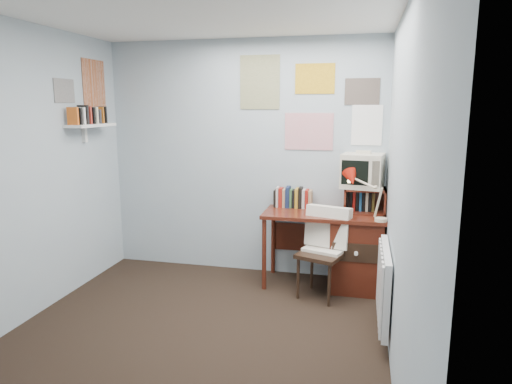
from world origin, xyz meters
TOP-DOWN VIEW (x-y plane):
  - ground at (0.00, 0.00)m, footprint 3.50×3.50m
  - back_wall at (0.00, 1.75)m, footprint 3.00×0.02m
  - left_wall at (-1.50, 0.00)m, footprint 0.02×3.50m
  - right_wall at (1.50, 0.00)m, footprint 0.02×3.50m
  - ceiling at (0.00, 0.00)m, footprint 3.00×3.50m
  - desk at (1.17, 1.48)m, footprint 1.20×0.55m
  - desk_chair at (0.90, 1.18)m, footprint 0.54×0.53m
  - desk_lamp at (1.44, 1.26)m, footprint 0.32×0.29m
  - tv_riser at (1.29, 1.59)m, footprint 0.40×0.30m
  - crt_tv at (1.26, 1.61)m, footprint 0.44×0.42m
  - book_row at (0.66, 1.66)m, footprint 0.60×0.14m
  - radiator at (1.46, 0.55)m, footprint 0.09×0.80m
  - wall_shelf at (-1.40, 1.10)m, footprint 0.20×0.62m
  - posters_back at (0.70, 1.74)m, footprint 1.20×0.01m
  - posters_left at (-1.49, 1.10)m, footprint 0.01×0.70m

SIDE VIEW (x-z plane):
  - ground at x=0.00m, z-range 0.00..0.00m
  - desk at x=1.17m, z-range 0.03..0.79m
  - radiator at x=1.46m, z-range 0.12..0.72m
  - desk_chair at x=0.90m, z-range 0.00..0.84m
  - book_row at x=0.66m, z-range 0.76..0.98m
  - tv_riser at x=1.29m, z-range 0.76..1.01m
  - desk_lamp at x=1.44m, z-range 0.76..1.17m
  - crt_tv at x=1.26m, z-range 1.01..1.38m
  - back_wall at x=0.00m, z-range 0.00..2.50m
  - left_wall at x=-1.50m, z-range 0.00..2.50m
  - right_wall at x=1.50m, z-range 0.00..2.50m
  - wall_shelf at x=-1.40m, z-range 1.50..1.74m
  - posters_back at x=0.70m, z-range 1.40..2.30m
  - posters_left at x=-1.49m, z-range 1.70..2.30m
  - ceiling at x=0.00m, z-range 2.49..2.51m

